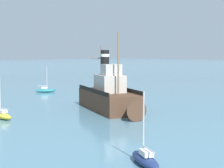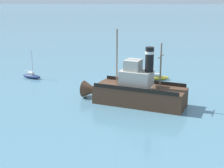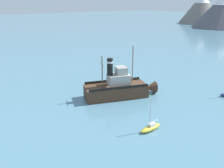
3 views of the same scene
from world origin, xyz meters
TOP-DOWN VIEW (x-y plane):
  - ground_plane at (0.00, 0.00)m, footprint 600.00×600.00m
  - old_tugboat at (-0.42, 1.38)m, footprint 8.42×14.65m
  - sailboat_navy at (12.53, 18.80)m, footprint 2.67×3.89m
  - sailboat_yellow at (12.27, -2.91)m, footprint 1.21×3.83m

SIDE VIEW (x-z plane):
  - ground_plane at x=0.00m, z-range 0.00..0.00m
  - sailboat_navy at x=12.53m, z-range -2.02..2.88m
  - sailboat_yellow at x=12.27m, z-range -2.02..2.88m
  - old_tugboat at x=-0.42m, z-range -3.12..6.78m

